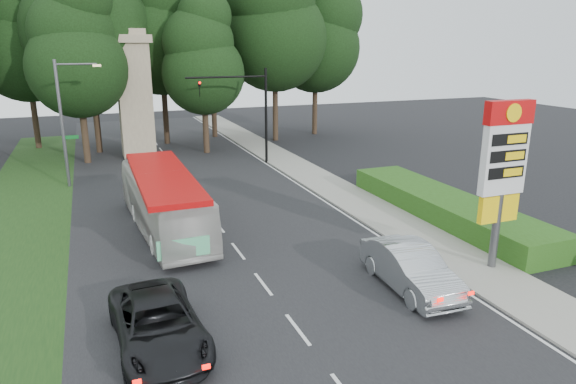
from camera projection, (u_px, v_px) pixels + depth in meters
name	position (u px, v px, depth m)	size (l,w,h in m)	color
ground	(304.00, 338.00, 16.05)	(120.00, 120.00, 0.00)	black
road_surface	(214.00, 220.00, 26.80)	(14.00, 80.00, 0.02)	black
sidewalk_right	(358.00, 202.00, 29.75)	(3.00, 80.00, 0.12)	gray
grass_verge_left	(24.00, 208.00, 28.87)	(5.00, 50.00, 0.02)	#193814
hedge	(445.00, 207.00, 27.06)	(3.00, 14.00, 1.20)	#254B14
gas_station_pylon	(504.00, 163.00, 19.81)	(2.10, 0.45, 6.85)	#59595E
traffic_signal_mast	(249.00, 103.00, 38.24)	(6.10, 0.35, 7.20)	black
streetlight_signs	(65.00, 118.00, 32.12)	(2.75, 0.98, 8.00)	#59595E
monument	(135.00, 94.00, 40.83)	(3.00, 3.00, 10.05)	gray
tree_west_near	(23.00, 30.00, 42.96)	(8.40, 8.40, 16.50)	#2D2116
tree_center_left	(85.00, 3.00, 40.56)	(10.08, 10.08, 19.80)	#2D2116
tree_center_right	(159.00, 19.00, 44.72)	(9.24, 9.24, 18.15)	#2D2116
tree_east_near	(211.00, 36.00, 48.62)	(8.12, 8.12, 15.95)	#2D2116
tree_east_mid	(275.00, 16.00, 46.31)	(9.52, 9.52, 18.70)	#2D2116
tree_far_east	(316.00, 29.00, 50.12)	(8.68, 8.68, 17.05)	#2D2116
tree_monument_left	(75.00, 47.00, 37.55)	(7.28, 7.28, 14.30)	#2D2116
tree_monument_right	(203.00, 56.00, 41.49)	(6.72, 6.72, 13.20)	#2D2116
transit_bus	(164.00, 202.00, 24.92)	(2.47, 10.56, 2.94)	silver
sedan_silver	(410.00, 268.00, 19.10)	(1.76, 5.06, 1.67)	#B4B8BC
suv_charcoal	(158.00, 324.00, 15.43)	(2.48, 5.37, 1.49)	black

